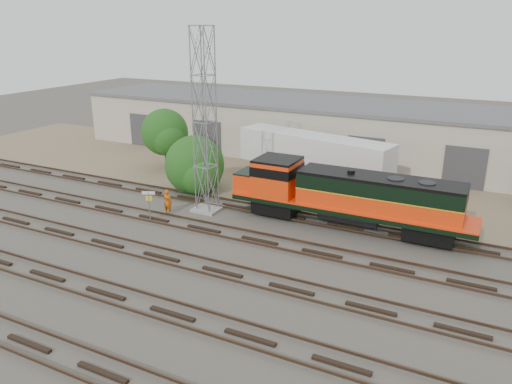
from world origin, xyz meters
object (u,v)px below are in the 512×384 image
at_px(signal_tower, 205,126).
at_px(worker, 168,202).
at_px(semi_trailer, 317,154).
at_px(locomotive, 345,195).

relative_size(signal_tower, worker, 6.97).
bearing_deg(semi_trailer, worker, -110.18).
relative_size(worker, semi_trailer, 0.13).
distance_m(signal_tower, semi_trailer, 10.79).
height_order(signal_tower, semi_trailer, signal_tower).
bearing_deg(semi_trailer, locomotive, -45.92).
relative_size(locomotive, signal_tower, 1.26).
xyz_separation_m(locomotive, semi_trailer, (-4.75, 7.62, 0.37)).
distance_m(locomotive, signal_tower, 10.41).
height_order(signal_tower, worker, signal_tower).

